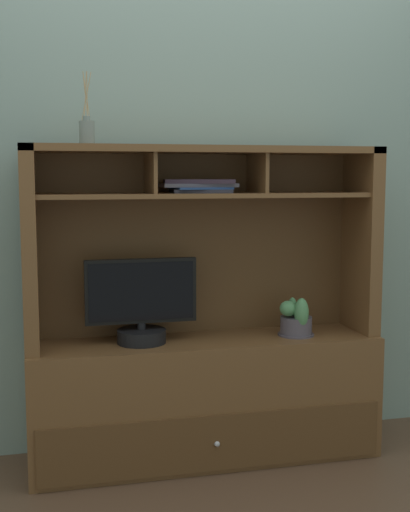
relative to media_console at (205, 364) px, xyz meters
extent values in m
cube|color=brown|center=(0.00, -0.01, -0.44)|extent=(6.00, 6.00, 0.02)
cube|color=gray|center=(0.00, 0.22, 0.97)|extent=(6.00, 0.02, 2.80)
cube|color=brown|center=(0.00, -0.01, -0.15)|extent=(1.56, 0.40, 0.55)
cube|color=brown|center=(0.00, -0.21, -0.28)|extent=(1.49, 0.01, 0.25)
sphere|color=silver|center=(0.00, -0.22, -0.28)|extent=(0.02, 0.02, 0.02)
cube|color=brown|center=(-0.75, -0.01, 0.55)|extent=(0.06, 0.32, 0.85)
cube|color=brown|center=(0.75, -0.01, 0.55)|extent=(0.06, 0.32, 0.85)
cube|color=brown|center=(0.00, 0.15, 0.53)|extent=(1.50, 0.02, 0.82)
cube|color=brown|center=(0.00, -0.01, 0.96)|extent=(1.56, 0.32, 0.03)
cube|color=brown|center=(0.00, -0.01, 0.76)|extent=(1.44, 0.29, 0.02)
cube|color=brown|center=(-0.24, -0.01, 0.86)|extent=(0.02, 0.28, 0.17)
cube|color=brown|center=(0.24, -0.01, 0.86)|extent=(0.02, 0.28, 0.17)
cylinder|color=black|center=(-0.29, -0.02, 0.15)|extent=(0.21, 0.21, 0.06)
cylinder|color=black|center=(-0.29, -0.02, 0.20)|extent=(0.04, 0.04, 0.03)
cube|color=black|center=(-0.29, -0.02, 0.35)|extent=(0.48, 0.03, 0.28)
cube|color=black|center=(-0.29, -0.04, 0.35)|extent=(0.45, 0.00, 0.25)
cylinder|color=#524A55|center=(0.42, -0.05, 0.17)|extent=(0.14, 0.14, 0.09)
cylinder|color=#524A55|center=(0.42, -0.05, 0.13)|extent=(0.17, 0.17, 0.01)
ellipsoid|color=#53905B|center=(0.43, -0.05, 0.25)|extent=(0.06, 0.05, 0.07)
ellipsoid|color=#53905B|center=(0.41, -0.01, 0.24)|extent=(0.04, 0.05, 0.10)
ellipsoid|color=#53905B|center=(0.37, -0.06, 0.25)|extent=(0.08, 0.08, 0.07)
ellipsoid|color=#53905B|center=(0.42, -0.10, 0.24)|extent=(0.06, 0.07, 0.13)
cube|color=#363543|center=(-0.02, 0.00, 0.78)|extent=(0.27, 0.20, 0.02)
cube|color=navy|center=(-0.02, 0.01, 0.79)|extent=(0.26, 0.22, 0.01)
cube|color=slate|center=(-0.03, 0.00, 0.80)|extent=(0.33, 0.16, 0.02)
cube|color=#3C2C3D|center=(-0.03, 0.00, 0.82)|extent=(0.32, 0.20, 0.02)
cylinder|color=slate|center=(-0.51, -0.03, 1.02)|extent=(0.06, 0.06, 0.10)
cylinder|color=slate|center=(-0.51, -0.03, 1.08)|extent=(0.03, 0.03, 0.02)
cylinder|color=tan|center=(-0.50, -0.03, 1.17)|extent=(0.00, 0.03, 0.20)
cylinder|color=tan|center=(-0.50, -0.03, 1.17)|extent=(0.04, 0.02, 0.20)
cylinder|color=tan|center=(-0.51, -0.03, 1.17)|extent=(0.02, 0.02, 0.20)
cylinder|color=tan|center=(-0.51, -0.04, 1.17)|extent=(0.02, 0.02, 0.20)
cylinder|color=tan|center=(-0.50, -0.04, 1.17)|extent=(0.03, 0.01, 0.20)
camera|label=1|loc=(-0.69, -2.86, 0.85)|focal=47.08mm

